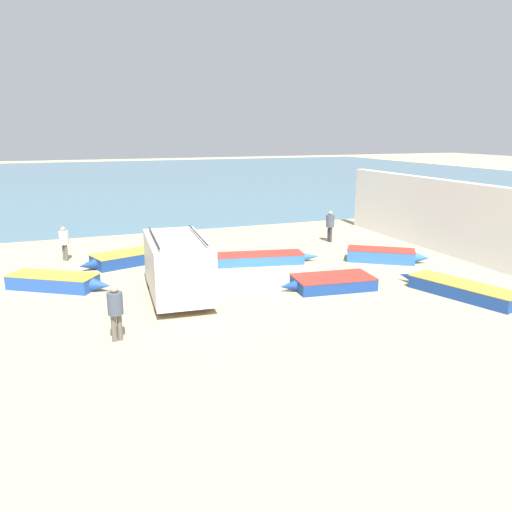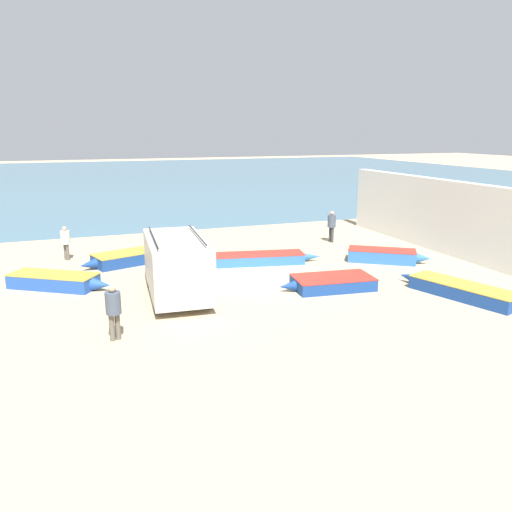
# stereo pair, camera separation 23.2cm
# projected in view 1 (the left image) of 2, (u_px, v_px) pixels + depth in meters

# --- Properties ---
(ground_plane) EXTENTS (200.00, 200.00, 0.00)m
(ground_plane) POSITION_uv_depth(u_px,v_px,m) (256.00, 280.00, 21.47)
(ground_plane) COLOR tan
(sea_water) EXTENTS (120.00, 80.00, 0.01)m
(sea_water) POSITION_uv_depth(u_px,v_px,m) (121.00, 178.00, 68.58)
(sea_water) COLOR #477084
(sea_water) RESTS_ON ground_plane
(harbor_wall) EXTENTS (0.50, 17.20, 3.80)m
(harbor_wall) POSITION_uv_depth(u_px,v_px,m) (449.00, 218.00, 25.74)
(harbor_wall) COLOR silver
(harbor_wall) RESTS_ON ground_plane
(parked_van) EXTENTS (2.45, 5.01, 2.45)m
(parked_van) POSITION_uv_depth(u_px,v_px,m) (177.00, 265.00, 19.00)
(parked_van) COLOR beige
(parked_van) RESTS_ON ground_plane
(fishing_rowboat_0) EXTENTS (5.40, 2.10, 0.50)m
(fishing_rowboat_0) POSITION_uv_depth(u_px,v_px,m) (261.00, 258.00, 24.17)
(fishing_rowboat_0) COLOR #2D66AD
(fishing_rowboat_0) RESTS_ON ground_plane
(fishing_rowboat_1) EXTENTS (4.13, 3.12, 0.59)m
(fishing_rowboat_1) POSITION_uv_depth(u_px,v_px,m) (57.00, 282.00, 20.27)
(fishing_rowboat_1) COLOR #234CA3
(fishing_rowboat_1) RESTS_ON ground_plane
(fishing_rowboat_2) EXTENTS (3.73, 2.96, 0.62)m
(fishing_rowboat_2) POSITION_uv_depth(u_px,v_px,m) (384.00, 255.00, 24.51)
(fishing_rowboat_2) COLOR #2D66AD
(fishing_rowboat_2) RESTS_ON ground_plane
(fishing_rowboat_3) EXTENTS (3.99, 2.06, 0.50)m
(fishing_rowboat_3) POSITION_uv_depth(u_px,v_px,m) (331.00, 282.00, 20.32)
(fishing_rowboat_3) COLOR navy
(fishing_rowboat_3) RESTS_ON ground_plane
(fishing_rowboat_4) EXTENTS (2.41, 5.01, 0.55)m
(fishing_rowboat_4) POSITION_uv_depth(u_px,v_px,m) (459.00, 289.00, 19.39)
(fishing_rowboat_4) COLOR navy
(fishing_rowboat_4) RESTS_ON ground_plane
(fishing_rowboat_5) EXTENTS (4.36, 2.55, 0.58)m
(fishing_rowboat_5) POSITION_uv_depth(u_px,v_px,m) (128.00, 258.00, 24.04)
(fishing_rowboat_5) COLOR navy
(fishing_rowboat_5) RESTS_ON ground_plane
(fisherman_0) EXTENTS (0.45, 0.45, 1.70)m
(fisherman_0) POSITION_uv_depth(u_px,v_px,m) (64.00, 240.00, 24.50)
(fisherman_0) COLOR #5B564C
(fisherman_0) RESTS_ON ground_plane
(fisherman_1) EXTENTS (0.47, 0.47, 1.78)m
(fisherman_1) POSITION_uv_depth(u_px,v_px,m) (115.00, 308.00, 15.04)
(fisherman_1) COLOR #5B564C
(fisherman_1) RESTS_ON ground_plane
(fisherman_2) EXTENTS (0.48, 0.48, 1.81)m
(fisherman_2) POSITION_uv_depth(u_px,v_px,m) (330.00, 223.00, 28.65)
(fisherman_2) COLOR #38383D
(fisherman_2) RESTS_ON ground_plane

